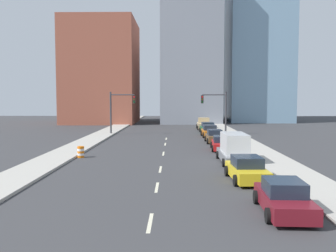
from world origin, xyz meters
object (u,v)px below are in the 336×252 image
object	(u,v)px
traffic_signal_right	(219,107)
sedan_yellow	(247,170)
traffic_barrel	(81,152)
sedan_maroon	(284,198)
sedan_orange	(210,131)
traffic_signal_left	(118,107)
sedan_brown	(215,137)
sedan_green	(208,128)
box_truck_gray	(234,149)
sedan_red	(222,144)
pickup_truck_tan	(204,124)

from	to	relation	value
traffic_signal_right	sedan_yellow	size ratio (longest dim) A/B	1.28
traffic_signal_right	traffic_barrel	distance (m)	24.84
sedan_maroon	sedan_orange	xyz separation A→B (m)	(-0.12, 32.56, 0.04)
traffic_signal_left	sedan_yellow	bearing A→B (deg)	-67.26
sedan_yellow	sedan_brown	world-z (taller)	sedan_yellow
traffic_signal_left	sedan_yellow	size ratio (longest dim) A/B	1.28
sedan_orange	sedan_green	xyz separation A→B (m)	(0.24, 5.53, -0.00)
traffic_signal_right	sedan_orange	size ratio (longest dim) A/B	1.26
traffic_signal_left	sedan_orange	distance (m)	13.06
traffic_signal_right	sedan_green	xyz separation A→B (m)	(-1.23, 2.71, -3.07)
box_truck_gray	sedan_brown	distance (m)	13.30
box_truck_gray	sedan_orange	size ratio (longest dim) A/B	1.31
sedan_maroon	box_truck_gray	size ratio (longest dim) A/B	0.75
traffic_signal_left	sedan_brown	distance (m)	15.76
traffic_signal_left	sedan_brown	bearing A→B (deg)	-37.17
sedan_red	sedan_orange	bearing A→B (deg)	93.14
sedan_red	sedan_green	bearing A→B (deg)	92.41
traffic_signal_left	traffic_barrel	bearing A→B (deg)	-90.32
traffic_signal_left	sedan_yellow	distance (m)	31.56
traffic_signal_right	sedan_yellow	world-z (taller)	traffic_signal_right
traffic_barrel	sedan_brown	size ratio (longest dim) A/B	0.21
sedan_green	pickup_truck_tan	world-z (taller)	pickup_truck_tan
sedan_maroon	traffic_barrel	bearing A→B (deg)	132.36
box_truck_gray	sedan_green	distance (m)	25.35
sedan_maroon	sedan_brown	xyz separation A→B (m)	(-0.18, 26.04, 0.01)
sedan_red	traffic_signal_right	bearing A→B (deg)	87.68
sedan_maroon	sedan_green	bearing A→B (deg)	92.31
sedan_maroon	pickup_truck_tan	world-z (taller)	pickup_truck_tan
traffic_barrel	sedan_orange	bearing A→B (deg)	54.43
box_truck_gray	traffic_signal_left	bearing A→B (deg)	118.50
traffic_barrel	box_truck_gray	world-z (taller)	box_truck_gray
sedan_brown	pickup_truck_tan	xyz separation A→B (m)	(0.28, 18.64, 0.09)
pickup_truck_tan	traffic_barrel	bearing A→B (deg)	-112.83
traffic_barrel	sedan_green	size ratio (longest dim) A/B	0.21
traffic_signal_left	sedan_maroon	bearing A→B (deg)	-70.55
traffic_barrel	pickup_truck_tan	size ratio (longest dim) A/B	0.17
box_truck_gray	sedan_brown	world-z (taller)	box_truck_gray
sedan_maroon	box_truck_gray	distance (m)	12.75
sedan_green	traffic_barrel	bearing A→B (deg)	-121.96
sedan_green	pickup_truck_tan	distance (m)	6.59
sedan_yellow	box_truck_gray	distance (m)	6.35
sedan_maroon	box_truck_gray	bearing A→B (deg)	93.01
sedan_maroon	sedan_brown	size ratio (longest dim) A/B	1.04
box_truck_gray	pickup_truck_tan	distance (m)	31.94
traffic_signal_left	sedan_brown	size ratio (longest dim) A/B	1.33
sedan_brown	traffic_signal_left	bearing A→B (deg)	142.24
traffic_signal_left	traffic_barrel	size ratio (longest dim) A/B	6.20
sedan_brown	sedan_green	bearing A→B (deg)	87.97
sedan_red	pickup_truck_tan	distance (m)	24.68
box_truck_gray	sedan_orange	xyz separation A→B (m)	(-0.00, 19.82, -0.36)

